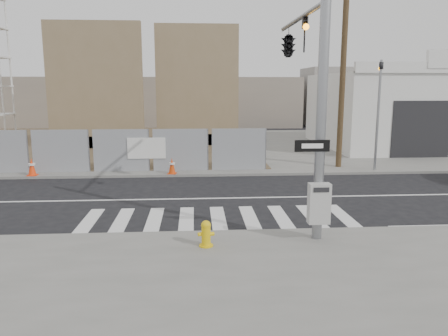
{
  "coord_description": "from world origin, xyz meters",
  "views": [
    {
      "loc": [
        -0.7,
        -15.71,
        4.09
      ],
      "look_at": [
        0.26,
        -1.35,
        1.4
      ],
      "focal_mm": 35.0,
      "sensor_mm": 36.0,
      "label": 1
    }
  ],
  "objects": [
    {
      "name": "concrete_wall_right",
      "position": [
        -0.5,
        14.08,
        3.38
      ],
      "size": [
        5.5,
        1.3,
        8.0
      ],
      "color": "#786548",
      "rests_on": "sidewalk_far"
    },
    {
      "name": "far_signal_pole",
      "position": [
        8.0,
        4.6,
        3.48
      ],
      "size": [
        0.16,
        0.2,
        5.6
      ],
      "color": "gray",
      "rests_on": "sidewalk_far"
    },
    {
      "name": "sidewalk_far",
      "position": [
        0.0,
        14.0,
        0.06
      ],
      "size": [
        50.0,
        20.0,
        0.12
      ],
      "primitive_type": "cube",
      "color": "slate",
      "rests_on": "ground"
    },
    {
      "name": "concrete_wall_left",
      "position": [
        -7.0,
        13.08,
        3.38
      ],
      "size": [
        6.0,
        1.3,
        8.0
      ],
      "color": "#786548",
      "rests_on": "sidewalk_far"
    },
    {
      "name": "fire_hydrant",
      "position": [
        -0.46,
        -5.22,
        0.45
      ],
      "size": [
        0.44,
        0.44,
        0.67
      ],
      "rotation": [
        0.0,
        0.0,
        0.29
      ],
      "color": "yellow",
      "rests_on": "sidewalk_near"
    },
    {
      "name": "auto_shop",
      "position": [
        14.0,
        12.97,
        2.54
      ],
      "size": [
        12.0,
        10.2,
        5.95
      ],
      "color": "silver",
      "rests_on": "sidewalk_far"
    },
    {
      "name": "traffic_cone_d",
      "position": [
        -1.78,
        4.22,
        0.48
      ],
      "size": [
        0.43,
        0.43,
        0.74
      ],
      "rotation": [
        0.0,
        0.0,
        -0.15
      ],
      "color": "red",
      "rests_on": "sidewalk_far"
    },
    {
      "name": "ground",
      "position": [
        0.0,
        0.0,
        0.0
      ],
      "size": [
        100.0,
        100.0,
        0.0
      ],
      "primitive_type": "plane",
      "color": "black",
      "rests_on": "ground"
    },
    {
      "name": "utility_pole_right",
      "position": [
        6.5,
        5.5,
        5.2
      ],
      "size": [
        1.6,
        0.28,
        10.0
      ],
      "color": "#503E25",
      "rests_on": "sidewalk_far"
    },
    {
      "name": "signal_pole",
      "position": [
        2.49,
        -2.05,
        4.78
      ],
      "size": [
        0.96,
        5.87,
        7.0
      ],
      "color": "gray",
      "rests_on": "sidewalk_near"
    },
    {
      "name": "traffic_cone_c",
      "position": [
        -8.09,
        4.22,
        0.51
      ],
      "size": [
        0.42,
        0.42,
        0.8
      ],
      "rotation": [
        0.0,
        0.0,
        -0.03
      ],
      "color": "#FF3A0D",
      "rests_on": "sidewalk_far"
    }
  ]
}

